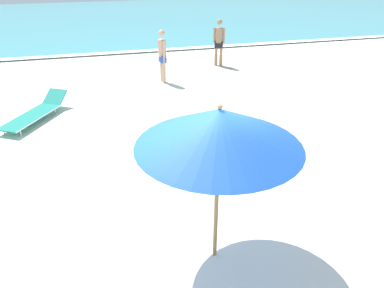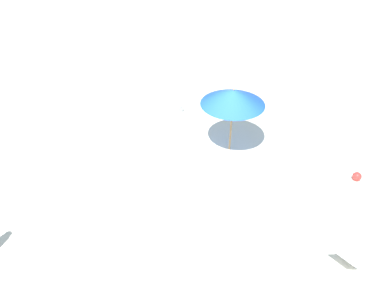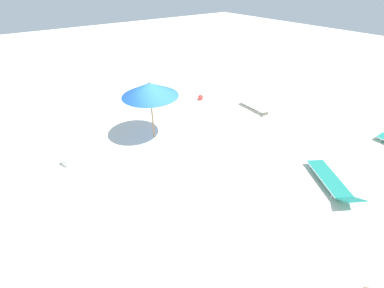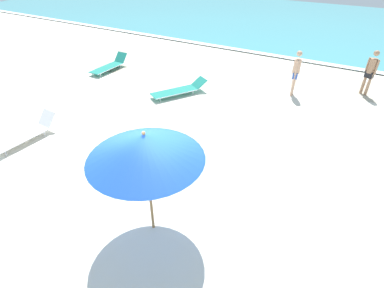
{
  "view_description": "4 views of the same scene",
  "coord_description": "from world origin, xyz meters",
  "px_view_note": "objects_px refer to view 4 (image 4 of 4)",
  "views": [
    {
      "loc": [
        -0.88,
        -4.94,
        4.11
      ],
      "look_at": [
        0.67,
        1.02,
        0.88
      ],
      "focal_mm": 35.0,
      "sensor_mm": 36.0,
      "label": 1
    },
    {
      "loc": [
        -6.81,
        7.36,
        7.95
      ],
      "look_at": [
        0.44,
        0.95,
        1.14
      ],
      "focal_mm": 35.0,
      "sensor_mm": 36.0,
      "label": 2
    },
    {
      "loc": [
        4.66,
        7.36,
        5.75
      ],
      "look_at": [
        0.15,
        1.24,
        0.67
      ],
      "focal_mm": 24.0,
      "sensor_mm": 36.0,
      "label": 3
    },
    {
      "loc": [
        3.43,
        -4.27,
        5.14
      ],
      "look_at": [
        0.15,
        1.37,
        0.7
      ],
      "focal_mm": 28.0,
      "sensor_mm": 36.0,
      "label": 4
    }
  ],
  "objects_px": {
    "sun_lounger_under_umbrella": "(179,90)",
    "sun_lounger_beside_umbrella": "(26,133)",
    "sun_lounger_near_water_left": "(110,66)",
    "beachgoer_wading_adult": "(296,71)",
    "beach_umbrella": "(145,147)",
    "beachgoer_shoreline_child": "(371,70)"
  },
  "relations": [
    {
      "from": "sun_lounger_near_water_left",
      "to": "beachgoer_shoreline_child",
      "type": "distance_m",
      "value": 11.22
    },
    {
      "from": "sun_lounger_under_umbrella",
      "to": "sun_lounger_beside_umbrella",
      "type": "relative_size",
      "value": 1.14
    },
    {
      "from": "sun_lounger_under_umbrella",
      "to": "beachgoer_wading_adult",
      "type": "xyz_separation_m",
      "value": [
        3.91,
        2.28,
        0.8
      ]
    },
    {
      "from": "beach_umbrella",
      "to": "beachgoer_shoreline_child",
      "type": "height_order",
      "value": "beach_umbrella"
    },
    {
      "from": "sun_lounger_beside_umbrella",
      "to": "sun_lounger_near_water_left",
      "type": "relative_size",
      "value": 0.96
    },
    {
      "from": "sun_lounger_near_water_left",
      "to": "sun_lounger_under_umbrella",
      "type": "bearing_deg",
      "value": -8.74
    },
    {
      "from": "sun_lounger_under_umbrella",
      "to": "beach_umbrella",
      "type": "bearing_deg",
      "value": -31.48
    },
    {
      "from": "beach_umbrella",
      "to": "sun_lounger_beside_umbrella",
      "type": "height_order",
      "value": "beach_umbrella"
    },
    {
      "from": "beach_umbrella",
      "to": "sun_lounger_under_umbrella",
      "type": "distance_m",
      "value": 7.03
    },
    {
      "from": "sun_lounger_near_water_left",
      "to": "beachgoer_wading_adult",
      "type": "xyz_separation_m",
      "value": [
        8.27,
        1.6,
        0.78
      ]
    },
    {
      "from": "sun_lounger_under_umbrella",
      "to": "beachgoer_wading_adult",
      "type": "relative_size",
      "value": 1.3
    },
    {
      "from": "sun_lounger_near_water_left",
      "to": "beachgoer_wading_adult",
      "type": "bearing_deg",
      "value": 11.12
    },
    {
      "from": "sun_lounger_near_water_left",
      "to": "beachgoer_wading_adult",
      "type": "relative_size",
      "value": 1.18
    },
    {
      "from": "beachgoer_shoreline_child",
      "to": "sun_lounger_beside_umbrella",
      "type": "bearing_deg",
      "value": -102.92
    },
    {
      "from": "sun_lounger_near_water_left",
      "to": "beachgoer_wading_adult",
      "type": "height_order",
      "value": "beachgoer_wading_adult"
    },
    {
      "from": "beachgoer_wading_adult",
      "to": "beachgoer_shoreline_child",
      "type": "relative_size",
      "value": 1.0
    },
    {
      "from": "beachgoer_wading_adult",
      "to": "sun_lounger_under_umbrella",
      "type": "bearing_deg",
      "value": -68.69
    },
    {
      "from": "beach_umbrella",
      "to": "beachgoer_wading_adult",
      "type": "height_order",
      "value": "beach_umbrella"
    },
    {
      "from": "sun_lounger_near_water_left",
      "to": "beachgoer_shoreline_child",
      "type": "height_order",
      "value": "beachgoer_shoreline_child"
    },
    {
      "from": "beach_umbrella",
      "to": "beachgoer_shoreline_child",
      "type": "xyz_separation_m",
      "value": [
        3.28,
        9.79,
        -1.11
      ]
    },
    {
      "from": "sun_lounger_under_umbrella",
      "to": "beachgoer_wading_adult",
      "type": "bearing_deg",
      "value": 61.37
    },
    {
      "from": "sun_lounger_under_umbrella",
      "to": "beachgoer_wading_adult",
      "type": "height_order",
      "value": "beachgoer_wading_adult"
    }
  ]
}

